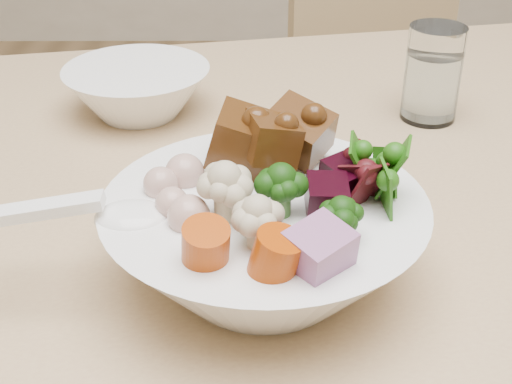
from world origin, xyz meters
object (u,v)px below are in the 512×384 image
Objects in this scene: food_bowl at (267,235)px; chair_far at (390,154)px; water_glass at (432,77)px; side_bowl at (138,91)px; dining_table at (478,278)px.

chair_far is at bearing 72.56° from food_bowl.
chair_far is 3.41× the size of food_bowl.
water_glass is 0.33m from side_bowl.
food_bowl reaches higher than dining_table.
side_bowl is (-0.32, 0.01, -0.02)m from water_glass.
chair_far is at bearing 74.24° from dining_table.
food_bowl is (-0.28, -0.88, 0.39)m from chair_far.
water_glass reaches higher than side_bowl.
side_bowl is (-0.41, -0.57, 0.38)m from chair_far.
water_glass is 0.64× the size of side_bowl.
water_glass is (0.19, 0.29, 0.01)m from food_bowl.
side_bowl reaches higher than dining_table.
water_glass reaches higher than chair_far.
water_glass is (-0.02, 0.19, 0.13)m from dining_table.
food_bowl is 0.34m from side_bowl.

